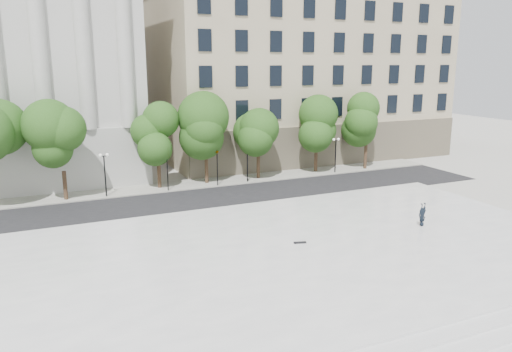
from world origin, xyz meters
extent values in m
plane|color=#B5B3AB|center=(0.00, 0.00, 0.00)|extent=(160.00, 160.00, 0.00)
cube|color=white|center=(0.00, 3.00, 0.23)|extent=(44.00, 22.00, 0.45)
cube|color=black|center=(0.00, 18.00, 0.01)|extent=(60.00, 8.00, 0.02)
cube|color=#AEABA1|center=(0.00, 24.00, 0.06)|extent=(60.00, 4.00, 0.12)
cube|color=#B6A98A|center=(20.00, 39.00, 10.50)|extent=(36.00, 26.00, 21.00)
cylinder|color=black|center=(-1.24, 22.30, 1.75)|extent=(0.10, 0.10, 3.50)
imported|color=black|center=(-1.24, 22.30, 3.85)|extent=(0.66, 1.76, 0.69)
cylinder|color=black|center=(3.80, 22.30, 1.75)|extent=(0.10, 0.10, 3.50)
imported|color=black|center=(3.80, 22.30, 3.82)|extent=(0.97, 1.59, 0.64)
imported|color=black|center=(12.82, 3.31, 0.69)|extent=(0.65, 1.74, 0.47)
cube|color=black|center=(2.94, 3.84, 0.49)|extent=(0.86, 0.43, 0.09)
cylinder|color=#382619|center=(-10.42, 22.98, 1.36)|extent=(0.36, 0.36, 2.71)
sphere|color=#224915|center=(-10.42, 22.98, 5.03)|extent=(4.24, 4.24, 4.24)
cylinder|color=#382619|center=(-1.71, 23.81, 1.33)|extent=(0.36, 0.36, 2.66)
sphere|color=#224915|center=(-1.71, 23.81, 4.95)|extent=(3.72, 3.72, 3.72)
cylinder|color=#382619|center=(3.18, 23.83, 1.34)|extent=(0.36, 0.36, 2.68)
sphere|color=#224915|center=(3.18, 23.83, 4.98)|extent=(4.44, 4.44, 4.44)
cylinder|color=#382619|center=(8.89, 23.67, 1.24)|extent=(0.36, 0.36, 2.47)
sphere|color=#224915|center=(8.89, 23.67, 4.59)|extent=(3.94, 3.94, 3.94)
cylinder|color=#382619|center=(16.18, 24.03, 1.53)|extent=(0.36, 0.36, 3.06)
sphere|color=#224915|center=(16.18, 24.03, 5.69)|extent=(3.67, 3.67, 3.67)
cylinder|color=#382619|center=(22.18, 22.96, 1.49)|extent=(0.36, 0.36, 2.97)
sphere|color=#224915|center=(22.18, 22.96, 5.52)|extent=(4.10, 4.10, 4.10)
cylinder|color=black|center=(-6.95, 22.60, 1.94)|extent=(0.12, 0.12, 3.88)
cube|color=black|center=(-6.95, 22.60, 3.88)|extent=(0.60, 0.06, 0.06)
sphere|color=white|center=(-7.25, 22.60, 3.98)|extent=(0.28, 0.28, 0.28)
sphere|color=white|center=(-6.65, 22.60, 3.98)|extent=(0.28, 0.28, 0.28)
cylinder|color=black|center=(7.18, 22.60, 1.85)|extent=(0.12, 0.12, 3.70)
cube|color=black|center=(7.18, 22.60, 3.70)|extent=(0.60, 0.06, 0.06)
sphere|color=white|center=(6.88, 22.60, 3.80)|extent=(0.28, 0.28, 0.28)
sphere|color=white|center=(7.48, 22.60, 3.80)|extent=(0.28, 0.28, 0.28)
cylinder|color=black|center=(17.84, 22.60, 1.87)|extent=(0.12, 0.12, 3.73)
cube|color=black|center=(17.84, 22.60, 3.73)|extent=(0.60, 0.06, 0.06)
sphere|color=white|center=(17.54, 22.60, 3.83)|extent=(0.28, 0.28, 0.28)
sphere|color=white|center=(18.14, 22.60, 3.83)|extent=(0.28, 0.28, 0.28)
camera|label=1|loc=(-12.52, -23.48, 12.22)|focal=35.00mm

